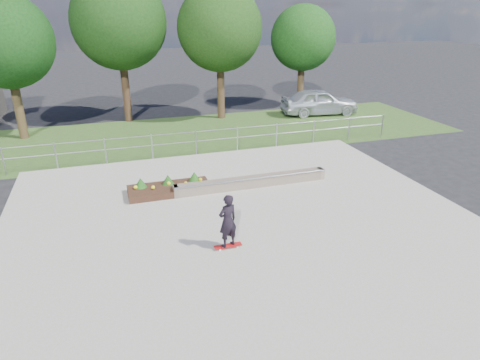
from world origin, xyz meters
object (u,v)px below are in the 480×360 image
Objects in this scene: grind_ledge at (252,182)px; parked_car at (319,102)px; skateboarder at (228,221)px; planter_bed at (169,187)px.

parked_car is at bearing 51.10° from grind_ledge.
parked_car is at bearing 53.96° from skateboarder.
planter_bed is 14.53m from parked_car.
grind_ledge is 2.00× the size of planter_bed.
skateboarder reaches higher than planter_bed.
parked_car is (11.05, 9.42, 0.57)m from planter_bed.
grind_ledge is at bearing 147.33° from parked_car.
grind_ledge is 4.56m from skateboarder.
grind_ledge is 3.11m from planter_bed.
grind_ledge is 3.61× the size of skateboarder.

